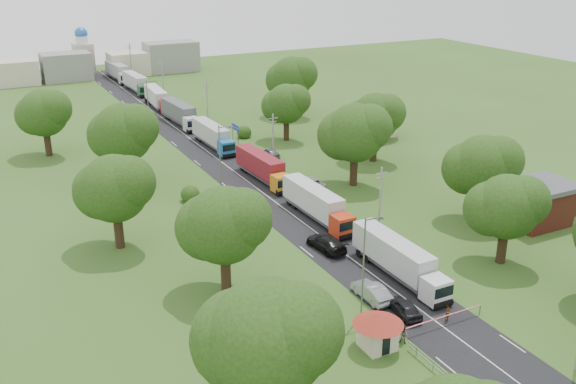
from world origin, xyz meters
TOP-DOWN VIEW (x-y plane):
  - ground at (0.00, 0.00)m, footprint 260.00×260.00m
  - road at (0.00, 20.00)m, footprint 8.00×200.00m
  - boom_barrier at (-1.36, -25.00)m, footprint 9.22×0.35m
  - guard_booth at (-7.20, -25.00)m, footprint 4.40×4.40m
  - info_sign at (5.20, 35.00)m, footprint 0.12×3.10m
  - pole_1 at (5.50, -7.00)m, footprint 1.60×0.24m
  - pole_2 at (5.50, 21.00)m, footprint 1.60×0.24m
  - pole_3 at (5.50, 49.00)m, footprint 1.60×0.24m
  - pole_4 at (5.50, 77.00)m, footprint 1.60×0.24m
  - pole_5 at (5.50, 105.00)m, footprint 1.60×0.24m
  - lamp_0 at (-5.35, -20.00)m, footprint 2.03×0.22m
  - lamp_1 at (-5.35, 15.00)m, footprint 2.03×0.22m
  - lamp_2 at (-5.35, 50.00)m, footprint 2.03×0.22m
  - tree_2 at (13.99, -17.86)m, footprint 8.00×8.00m
  - tree_3 at (19.99, -7.84)m, footprint 8.80×8.80m
  - tree_4 at (12.99, 10.17)m, footprint 9.60×9.60m
  - tree_5 at (21.99, 18.16)m, footprint 8.80×8.80m
  - tree_6 at (14.99, 35.14)m, footprint 8.00×8.00m
  - tree_7 at (23.99, 50.17)m, footprint 9.60×9.60m
  - tree_9 at (-20.01, -29.83)m, footprint 9.60×9.60m
  - tree_10 at (-15.01, -9.84)m, footprint 8.80×8.80m
  - tree_11 at (-22.01, 5.16)m, footprint 8.80×8.80m
  - tree_12 at (-16.01, 25.17)m, footprint 9.60×9.60m
  - tree_13 at (-24.01, 45.16)m, footprint 8.80×8.80m
  - house_brick at (26.00, -12.00)m, footprint 8.60×6.60m
  - house_cream at (30.00, 30.00)m, footprint 10.08×10.08m
  - distant_town at (0.68, 110.00)m, footprint 52.00×8.00m
  - church at (-4.00, 118.00)m, footprint 5.00×5.00m
  - truck_0 at (1.98, -15.45)m, footprint 2.47×14.23m
  - truck_1 at (2.11, 1.74)m, footprint 2.65×14.33m
  - truck_2 at (2.22, 17.86)m, footprint 2.86×13.97m
  - truck_3 at (1.82, 36.96)m, footprint 2.70×14.14m
  - truck_4 at (1.69, 54.06)m, footprint 3.29×14.90m
  - truck_5 at (1.79, 69.33)m, footprint 3.23×14.69m
  - truck_6 at (2.04, 87.46)m, footprint 3.09×14.73m
  - truck_7 at (1.62, 103.69)m, footprint 3.32×15.45m
  - car_lane_front at (-1.92, -21.77)m, footprint 2.35×4.70m
  - car_lane_mid at (-3.00, -18.00)m, footprint 1.80×5.02m
  - car_lane_rear at (-1.33, -6.55)m, footprint 2.86×5.97m
  - car_verge_near at (7.13, 11.91)m, footprint 2.78×5.46m
  - car_verge_far at (8.00, 27.22)m, footprint 2.12×4.84m
  - pedestrian_near at (1.00, -24.50)m, footprint 0.66×0.55m
  - pedestrian_booth at (-4.80, -25.57)m, footprint 0.98×0.96m

SIDE VIEW (x-z plane):
  - ground at x=0.00m, z-range 0.00..0.00m
  - road at x=0.00m, z-range -0.02..0.02m
  - car_verge_near at x=7.13m, z-range 0.00..1.48m
  - car_lane_front at x=-1.92m, z-range 0.00..1.54m
  - pedestrian_near at x=1.00m, z-range 0.00..1.55m
  - pedestrian_booth at x=-4.80m, z-range 0.00..1.59m
  - car_verge_far at x=8.00m, z-range 0.00..1.62m
  - car_lane_mid at x=-3.00m, z-range 0.00..1.65m
  - car_lane_rear at x=-1.33m, z-range 0.00..1.68m
  - boom_barrier at x=-1.36m, z-range 0.30..1.48m
  - truck_2 at x=2.22m, z-range 0.12..3.98m
  - truck_3 at x=1.82m, z-range 0.12..4.03m
  - truck_0 at x=1.98m, z-range 0.12..4.07m
  - truck_1 at x=2.11m, z-range 0.12..4.09m
  - truck_5 at x=1.79m, z-range 0.12..4.18m
  - truck_6 at x=2.04m, z-range 0.12..4.20m
  - guard_booth at x=-7.20m, z-range 0.44..3.89m
  - truck_4 at x=1.69m, z-range 0.13..4.24m
  - truck_7 at x=1.62m, z-range 0.13..4.40m
  - house_brick at x=26.00m, z-range 0.05..5.25m
  - info_sign at x=5.20m, z-range 0.95..5.05m
  - distant_town at x=0.68m, z-range -0.51..7.49m
  - house_cream at x=30.00m, z-range 0.74..6.54m
  - pole_1 at x=5.50m, z-range 0.18..9.18m
  - pole_2 at x=5.50m, z-range 0.18..9.18m
  - pole_3 at x=5.50m, z-range 0.18..9.18m
  - pole_4 at x=5.50m, z-range 0.18..9.18m
  - pole_5 at x=5.50m, z-range 0.18..9.18m
  - church at x=-4.00m, z-range -0.76..11.54m
  - lamp_0 at x=-5.35m, z-range 0.55..10.55m
  - lamp_1 at x=-5.35m, z-range 0.55..10.55m
  - lamp_2 at x=-5.35m, z-range 0.55..10.55m
  - tree_2 at x=13.99m, z-range 1.55..11.65m
  - tree_6 at x=14.99m, z-range 1.55..11.65m
  - tree_3 at x=19.99m, z-range 1.69..12.76m
  - tree_5 at x=21.99m, z-range 1.69..12.76m
  - tree_10 at x=-15.01m, z-range 1.69..12.76m
  - tree_11 at x=-22.01m, z-range 1.69..12.76m
  - tree_13 at x=-24.01m, z-range 1.69..12.76m
  - tree_4 at x=12.99m, z-range 1.83..13.88m
  - tree_7 at x=23.99m, z-range 1.83..13.88m
  - tree_9 at x=-20.01m, z-range 1.83..13.88m
  - tree_12 at x=-16.01m, z-range 1.83..13.88m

